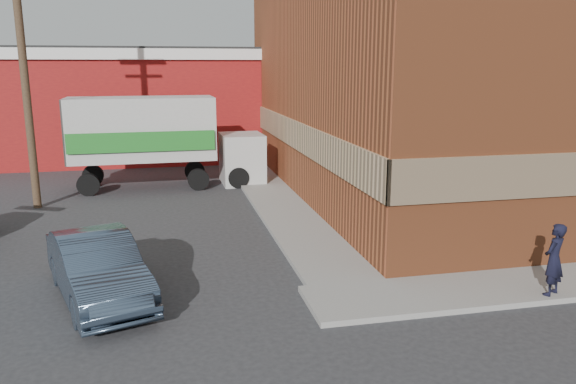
{
  "coord_description": "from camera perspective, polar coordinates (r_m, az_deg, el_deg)",
  "views": [
    {
      "loc": [
        -3.14,
        -10.97,
        4.74
      ],
      "look_at": [
        -0.35,
        1.69,
        1.81
      ],
      "focal_mm": 35.0,
      "sensor_mm": 36.0,
      "label": 1
    }
  ],
  "objects": [
    {
      "name": "man",
      "position": [
        12.72,
        25.4,
        -6.21
      ],
      "size": [
        0.66,
        0.59,
        1.52
      ],
      "primitive_type": "imported",
      "rotation": [
        0.0,
        0.0,
        3.65
      ],
      "color": "black",
      "rests_on": "sidewalk_south"
    },
    {
      "name": "ground",
      "position": [
        12.35,
        3.32,
        -9.84
      ],
      "size": [
        90.0,
        90.0,
        0.0
      ],
      "primitive_type": "plane",
      "color": "#28282B",
      "rests_on": "ground"
    },
    {
      "name": "warehouse",
      "position": [
        31.16,
        -17.87,
        8.58
      ],
      "size": [
        16.3,
        8.3,
        5.6
      ],
      "color": "maroon",
      "rests_on": "ground"
    },
    {
      "name": "box_truck",
      "position": [
        22.64,
        -12.82,
        5.59
      ],
      "size": [
        7.24,
        2.36,
        3.55
      ],
      "rotation": [
        0.0,
        0.0,
        0.02
      ],
      "color": "#BABAB6",
      "rests_on": "ground"
    },
    {
      "name": "utility_pole",
      "position": [
        20.44,
        -25.29,
        11.57
      ],
      "size": [
        2.0,
        0.26,
        9.0
      ],
      "color": "brown",
      "rests_on": "ground"
    },
    {
      "name": "sedan",
      "position": [
        12.25,
        -18.77,
        -7.3
      ],
      "size": [
        2.64,
        4.39,
        1.37
      ],
      "primitive_type": "imported",
      "rotation": [
        0.0,
        0.0,
        0.31
      ],
      "color": "#344457",
      "rests_on": "ground"
    },
    {
      "name": "sidewalk_west",
      "position": [
        20.85,
        -1.77,
        -0.24
      ],
      "size": [
        1.8,
        18.0,
        0.12
      ],
      "primitive_type": "cube",
      "color": "gray",
      "rests_on": "ground"
    },
    {
      "name": "brick_building",
      "position": [
        23.11,
        18.22,
        11.97
      ],
      "size": [
        14.25,
        18.25,
        9.36
      ],
      "color": "brown",
      "rests_on": "ground"
    }
  ]
}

